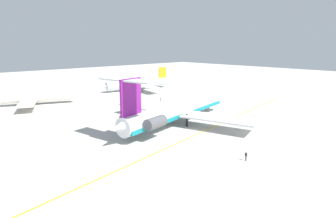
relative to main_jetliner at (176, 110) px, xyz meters
name	(u,v)px	position (x,y,z in m)	size (l,w,h in m)	color
ground	(206,136)	(-1.90, -11.75, -3.73)	(397.65, 397.65, 0.00)	#B7B5AD
main_jetliner	(176,110)	(0.00, 0.00, 0.00)	(46.76, 41.61, 13.69)	silver
airliner_far_left	(33,97)	(-18.91, 51.28, -1.09)	(28.73, 28.94, 8.96)	silver
airliner_mid_left	(137,84)	(27.32, 53.08, -0.84)	(32.87, 32.66, 9.83)	silver
ground_crew_near_nose	(246,155)	(-7.49, -25.63, -2.62)	(0.28, 0.44, 1.75)	black
ground_crew_near_tail	(160,99)	(16.96, 25.02, -2.69)	(0.28, 0.35, 1.65)	black
safety_cone_nose	(170,99)	(22.01, 25.23, -3.46)	(0.40, 0.40, 0.55)	#EA590F
taxiway_centreline	(205,131)	(1.30, -8.94, -3.73)	(106.56, 0.36, 0.01)	gold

